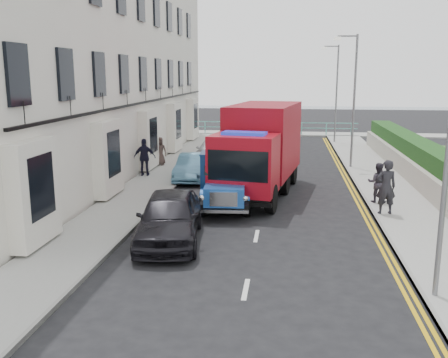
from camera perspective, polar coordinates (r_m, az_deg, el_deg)
The scene contains 22 objects.
ground at distance 14.00m, azimuth 3.20°, elevation -9.12°, with size 120.00×120.00×0.00m, color black.
pavement_west at distance 23.40m, azimuth -7.96°, elevation -0.41°, with size 2.40×38.00×0.12m, color gray.
pavement_east at distance 23.01m, azimuth 18.17°, elevation -1.11°, with size 2.60×38.00×0.12m, color gray.
promenade at distance 42.34m, azimuth 6.07°, elevation 5.18°, with size 30.00×2.50×0.12m, color gray.
sea_plane at distance 73.21m, azimuth 6.66°, elevation 7.97°, with size 120.00×120.00×0.00m, color slate.
terrace_west at distance 28.10m, azimuth -14.94°, elevation 15.95°, with size 6.31×30.20×14.25m.
garden_east at distance 23.29m, azimuth 22.92°, elevation 0.80°, with size 1.45×28.00×1.75m.
seafront_railing at distance 41.48m, azimuth 6.06°, elevation 5.76°, with size 13.00×0.08×1.11m.
lamp_near at distance 11.56m, azimuth 23.91°, elevation 5.80°, with size 1.23×0.18×7.00m.
lamp_mid at distance 27.25m, azimuth 14.43°, elevation 9.43°, with size 1.23×0.18×7.00m.
lamp_far at distance 37.19m, azimuth 12.57°, elevation 10.11°, with size 1.23×0.18×7.00m.
bedford_lorry at distance 18.52m, azimuth 0.25°, elevation -0.60°, with size 2.14×4.72×2.18m.
red_lorry at distance 20.99m, azimuth 4.18°, elevation 3.62°, with size 3.48×7.44×3.75m.
parked_car_front at distance 15.25m, azimuth -6.26°, elevation -4.34°, with size 1.82×4.53×1.54m, color black.
parked_car_mid at distance 24.03m, azimuth -3.59°, elevation 1.38°, with size 1.31×3.77×1.24m, color teal.
parked_car_rear at distance 28.10m, azimuth -0.96°, elevation 3.15°, with size 2.02×4.97×1.44m, color silver.
seafront_car_left at distance 39.90m, azimuth 4.84°, elevation 5.85°, with size 2.64×5.72×1.59m, color black.
seafront_car_right at distance 36.51m, azimuth 6.66°, elevation 5.00°, with size 1.52×3.79×1.29m, color #A6A5A9.
pedestrian_east_near at distance 18.56m, azimuth 18.02°, elevation -0.87°, with size 0.71×0.47×1.95m, color black.
pedestrian_east_far at distance 20.19m, azimuth 17.15°, elevation -0.39°, with size 0.75×0.59×1.55m, color #322E38.
pedestrian_west_near at distance 24.63m, azimuth -9.05°, elevation 2.47°, with size 1.06×0.44×1.81m, color black.
pedestrian_west_far at distance 27.43m, azimuth -7.35°, elevation 3.19°, with size 0.75×0.49×1.54m, color #3C2F2B.
Camera 1 is at (0.89, -13.03, 5.04)m, focal length 40.00 mm.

